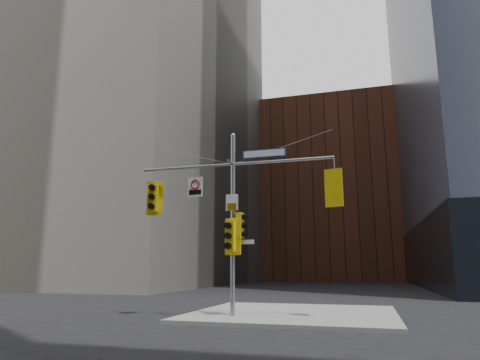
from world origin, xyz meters
The scene contains 13 objects.
ground centered at (0.00, 0.00, 0.00)m, with size 160.00×160.00×0.00m, color black.
sidewalk_corner centered at (2.00, 4.00, 0.07)m, with size 8.00×8.00×0.15m, color gray.
brick_midrise centered at (0.00, 58.00, 14.00)m, with size 26.00×20.00×28.00m, color brown.
signal_assembly centered at (0.00, 1.99, 4.42)m, with size 8.00×0.80×7.30m.
traffic_light_west_arm centered at (-3.50, 2.01, 4.80)m, with size 0.69×0.61×1.45m.
traffic_light_east_arm centered at (3.99, 1.99, 4.80)m, with size 0.67×0.62×1.42m.
traffic_light_pole_side centered at (0.32, 2.00, 3.53)m, with size 0.41×0.35×1.00m.
traffic_light_pole_front centered at (0.00, 1.73, 3.10)m, with size 0.67×0.60×1.42m.
street_sign_blade centered at (1.29, 2.00, 6.35)m, with size 1.75×0.07×0.34m.
regulatory_sign_arm centered at (-1.61, 1.97, 5.18)m, with size 0.65×0.09×0.81m.
regulatory_sign_pole centered at (0.00, 1.88, 4.41)m, with size 0.49×0.06×0.64m.
street_blade_ew centered at (0.45, 2.00, 2.89)m, with size 0.84×0.13×0.17m.
street_blade_ns centered at (0.00, 2.45, 2.92)m, with size 0.09×0.72×0.14m.
Camera 1 is at (4.98, -13.97, 1.92)m, focal length 32.00 mm.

